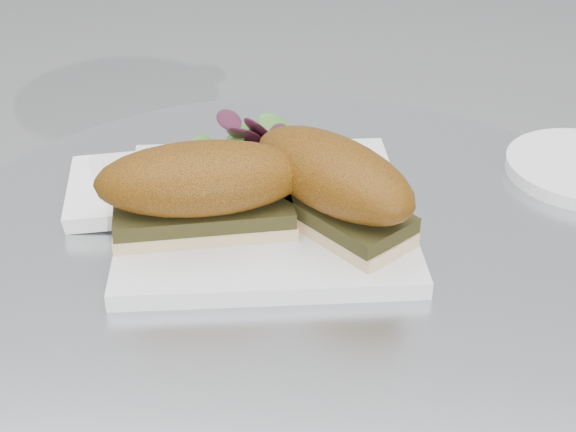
% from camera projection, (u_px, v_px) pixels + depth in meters
% --- Properties ---
extents(plate, '(0.30, 0.30, 0.02)m').
position_uv_depth(plate, '(265.00, 212.00, 0.75)').
color(plate, white).
rests_on(plate, table).
extents(sandwich_left, '(0.20, 0.12, 0.08)m').
position_uv_depth(sandwich_left, '(202.00, 187.00, 0.69)').
color(sandwich_left, beige).
rests_on(sandwich_left, plate).
extents(sandwich_right, '(0.18, 0.18, 0.08)m').
position_uv_depth(sandwich_right, '(332.00, 182.00, 0.69)').
color(sandwich_right, beige).
rests_on(sandwich_right, plate).
extents(salad, '(0.10, 0.10, 0.05)m').
position_uv_depth(salad, '(253.00, 142.00, 0.80)').
color(salad, '#3B892C').
rests_on(salad, plate).
extents(napkin, '(0.14, 0.14, 0.02)m').
position_uv_depth(napkin, '(137.00, 207.00, 0.75)').
color(napkin, white).
rests_on(napkin, table).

